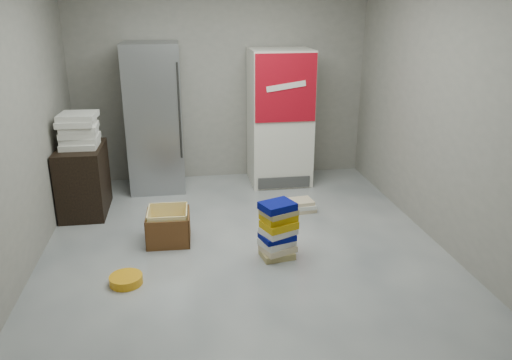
{
  "coord_description": "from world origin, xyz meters",
  "views": [
    {
      "loc": [
        -0.57,
        -4.34,
        2.35
      ],
      "look_at": [
        0.21,
        0.7,
        0.54
      ],
      "focal_mm": 35.0,
      "sensor_mm": 36.0,
      "label": 1
    }
  ],
  "objects_px": {
    "steel_fridge": "(155,118)",
    "cardboard_box": "(169,228)",
    "coke_cooler": "(280,117)",
    "phonebook_stack_main": "(278,230)",
    "wood_shelf": "(84,180)"
  },
  "relations": [
    {
      "from": "coke_cooler",
      "to": "wood_shelf",
      "type": "bearing_deg",
      "value": -163.72
    },
    {
      "from": "steel_fridge",
      "to": "wood_shelf",
      "type": "bearing_deg",
      "value": -138.69
    },
    {
      "from": "coke_cooler",
      "to": "wood_shelf",
      "type": "relative_size",
      "value": 2.25
    },
    {
      "from": "phonebook_stack_main",
      "to": "wood_shelf",
      "type": "bearing_deg",
      "value": 126.86
    },
    {
      "from": "phonebook_stack_main",
      "to": "steel_fridge",
      "type": "bearing_deg",
      "value": 101.31
    },
    {
      "from": "steel_fridge",
      "to": "cardboard_box",
      "type": "bearing_deg",
      "value": -84.94
    },
    {
      "from": "coke_cooler",
      "to": "cardboard_box",
      "type": "relative_size",
      "value": 3.96
    },
    {
      "from": "steel_fridge",
      "to": "phonebook_stack_main",
      "type": "relative_size",
      "value": 3.32
    },
    {
      "from": "wood_shelf",
      "to": "cardboard_box",
      "type": "bearing_deg",
      "value": -44.13
    },
    {
      "from": "steel_fridge",
      "to": "cardboard_box",
      "type": "relative_size",
      "value": 4.18
    },
    {
      "from": "coke_cooler",
      "to": "phonebook_stack_main",
      "type": "xyz_separation_m",
      "value": [
        -0.45,
        -2.18,
        -0.62
      ]
    },
    {
      "from": "coke_cooler",
      "to": "cardboard_box",
      "type": "height_order",
      "value": "coke_cooler"
    },
    {
      "from": "coke_cooler",
      "to": "steel_fridge",
      "type": "bearing_deg",
      "value": 179.82
    },
    {
      "from": "phonebook_stack_main",
      "to": "coke_cooler",
      "type": "bearing_deg",
      "value": 60.95
    },
    {
      "from": "coke_cooler",
      "to": "cardboard_box",
      "type": "bearing_deg",
      "value": -131.87
    }
  ]
}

